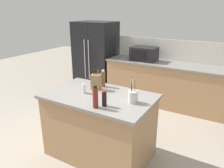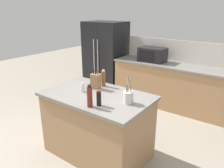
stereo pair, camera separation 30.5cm
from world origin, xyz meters
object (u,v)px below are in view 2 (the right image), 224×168
at_px(knife_block, 96,81).
at_px(refrigerator, 106,56).
at_px(salt_shaker, 83,88).
at_px(microwave, 152,55).
at_px(soy_sauce_bottle, 99,98).
at_px(vinegar_bottle, 90,97).
at_px(pepper_grinder, 104,79).
at_px(utensil_crock, 128,97).

bearing_deg(knife_block, refrigerator, 115.82).
relative_size(refrigerator, salt_shaker, 12.89).
relative_size(microwave, knife_block, 1.92).
height_order(soy_sauce_bottle, vinegar_bottle, vinegar_bottle).
height_order(microwave, pepper_grinder, microwave).
bearing_deg(microwave, salt_shaker, -88.72).
bearing_deg(utensil_crock, pepper_grinder, 154.25).
relative_size(utensil_crock, salt_shaker, 2.38).
height_order(refrigerator, salt_shaker, refrigerator).
bearing_deg(utensil_crock, vinegar_bottle, -131.57).
distance_m(knife_block, soy_sauce_bottle, 0.59).
distance_m(microwave, soy_sauce_bottle, 2.51).
distance_m(salt_shaker, pepper_grinder, 0.37).
height_order(utensil_crock, pepper_grinder, utensil_crock).
relative_size(knife_block, salt_shaker, 2.15).
xyz_separation_m(microwave, soy_sauce_bottle, (0.52, -2.46, -0.06)).
height_order(refrigerator, vinegar_bottle, refrigerator).
height_order(utensil_crock, vinegar_bottle, utensil_crock).
xyz_separation_m(knife_block, utensil_crock, (0.66, -0.16, -0.03)).
bearing_deg(soy_sauce_bottle, utensil_crock, 47.00).
height_order(pepper_grinder, vinegar_bottle, vinegar_bottle).
distance_m(refrigerator, pepper_grinder, 2.44).
relative_size(microwave, vinegar_bottle, 2.01).
bearing_deg(refrigerator, soy_sauce_bottle, -53.60).
xyz_separation_m(utensil_crock, vinegar_bottle, (-0.31, -0.35, 0.05)).
relative_size(knife_block, vinegar_bottle, 1.05).
xyz_separation_m(salt_shaker, vinegar_bottle, (0.40, -0.30, 0.07)).
distance_m(utensil_crock, salt_shaker, 0.72).
xyz_separation_m(microwave, vinegar_bottle, (0.45, -2.54, -0.02)).
relative_size(knife_block, pepper_grinder, 1.14).
bearing_deg(refrigerator, pepper_grinder, -52.82).
bearing_deg(microwave, utensil_crock, -70.72).
bearing_deg(utensil_crock, refrigerator, 133.09).
relative_size(refrigerator, utensil_crock, 5.42).
relative_size(microwave, soy_sauce_bottle, 2.83).
xyz_separation_m(knife_block, pepper_grinder, (0.03, 0.14, 0.01)).
height_order(refrigerator, pepper_grinder, refrigerator).
bearing_deg(refrigerator, utensil_crock, -46.91).
xyz_separation_m(soy_sauce_bottle, vinegar_bottle, (-0.07, -0.09, 0.04)).
relative_size(soy_sauce_bottle, salt_shaker, 1.46).
xyz_separation_m(knife_block, vinegar_bottle, (0.34, -0.51, 0.02)).
xyz_separation_m(microwave, knife_block, (0.11, -2.03, -0.04)).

